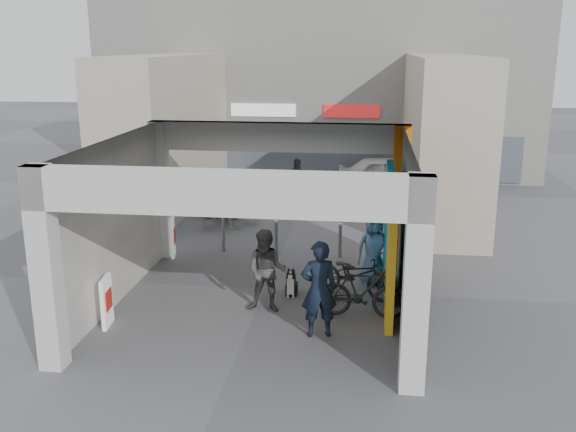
# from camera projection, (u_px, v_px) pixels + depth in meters

# --- Properties ---
(ground) EXTENTS (90.00, 90.00, 0.00)m
(ground) POSITION_uv_depth(u_px,v_px,m) (266.00, 289.00, 14.46)
(ground) COLOR #58585D
(ground) RESTS_ON ground
(arcade_canopy) EXTENTS (6.40, 6.45, 6.40)m
(arcade_canopy) POSITION_uv_depth(u_px,v_px,m) (284.00, 199.00, 13.01)
(arcade_canopy) COLOR #B7B7B2
(arcade_canopy) RESTS_ON ground
(far_building) EXTENTS (18.00, 4.08, 8.00)m
(far_building) POSITION_uv_depth(u_px,v_px,m) (318.00, 77.00, 26.83)
(far_building) COLOR silver
(far_building) RESTS_ON ground
(plaza_bldg_left) EXTENTS (2.00, 9.00, 5.00)m
(plaza_bldg_left) POSITION_uv_depth(u_px,v_px,m) (168.00, 131.00, 21.54)
(plaza_bldg_left) COLOR #ACA18E
(plaza_bldg_left) RESTS_ON ground
(plaza_bldg_right) EXTENTS (2.00, 9.00, 5.00)m
(plaza_bldg_right) POSITION_uv_depth(u_px,v_px,m) (441.00, 136.00, 20.45)
(plaza_bldg_right) COLOR #ACA18E
(plaza_bldg_right) RESTS_ON ground
(bollard_left) EXTENTS (0.09, 0.09, 0.96)m
(bollard_left) POSITION_uv_depth(u_px,v_px,m) (223.00, 234.00, 16.92)
(bollard_left) COLOR gray
(bollard_left) RESTS_ON ground
(bollard_center) EXTENTS (0.09, 0.09, 0.87)m
(bollard_center) POSITION_uv_depth(u_px,v_px,m) (276.00, 237.00, 16.82)
(bollard_center) COLOR gray
(bollard_center) RESTS_ON ground
(bollard_right) EXTENTS (0.09, 0.09, 0.88)m
(bollard_right) POSITION_uv_depth(u_px,v_px,m) (340.00, 241.00, 16.52)
(bollard_right) COLOR gray
(bollard_right) RESTS_ON ground
(advert_board_near) EXTENTS (0.15, 0.56, 1.00)m
(advert_board_near) POSITION_uv_depth(u_px,v_px,m) (107.00, 302.00, 12.44)
(advert_board_near) COLOR white
(advert_board_near) RESTS_ON ground
(advert_board_far) EXTENTS (0.21, 0.55, 1.00)m
(advert_board_far) POSITION_uv_depth(u_px,v_px,m) (173.00, 237.00, 16.57)
(advert_board_far) COLOR white
(advert_board_far) RESTS_ON ground
(cafe_set) EXTENTS (1.53, 1.23, 0.92)m
(cafe_set) POSITION_uv_depth(u_px,v_px,m) (229.00, 215.00, 19.40)
(cafe_set) COLOR #9D9DA2
(cafe_set) RESTS_ON ground
(produce_stand) EXTENTS (1.27, 0.69, 0.83)m
(produce_stand) POSITION_uv_depth(u_px,v_px,m) (222.00, 207.00, 20.39)
(produce_stand) COLOR black
(produce_stand) RESTS_ON ground
(crate_stack) EXTENTS (0.54, 0.48, 0.56)m
(crate_stack) POSITION_uv_depth(u_px,v_px,m) (303.00, 204.00, 21.00)
(crate_stack) COLOR #18551B
(crate_stack) RESTS_ON ground
(border_collie) EXTENTS (0.25, 0.48, 0.66)m
(border_collie) POSITION_uv_depth(u_px,v_px,m) (291.00, 284.00, 13.99)
(border_collie) COLOR black
(border_collie) RESTS_ON ground
(man_with_dog) EXTENTS (0.77, 0.60, 1.87)m
(man_with_dog) POSITION_uv_depth(u_px,v_px,m) (319.00, 289.00, 11.91)
(man_with_dog) COLOR black
(man_with_dog) RESTS_ON ground
(man_back_turned) EXTENTS (0.87, 0.69, 1.73)m
(man_back_turned) POSITION_uv_depth(u_px,v_px,m) (267.00, 271.00, 13.06)
(man_back_turned) COLOR #3D3D40
(man_back_turned) RESTS_ON ground
(man_elderly) EXTENTS (0.94, 0.75, 1.67)m
(man_elderly) POSITION_uv_depth(u_px,v_px,m) (374.00, 249.00, 14.54)
(man_elderly) COLOR #51769E
(man_elderly) RESTS_ON ground
(man_crates) EXTENTS (1.05, 0.60, 1.69)m
(man_crates) POSITION_uv_depth(u_px,v_px,m) (298.00, 184.00, 21.34)
(man_crates) COLOR black
(man_crates) RESTS_ON ground
(bicycle_front) EXTENTS (2.04, 1.33, 1.01)m
(bicycle_front) POSITION_uv_depth(u_px,v_px,m) (354.00, 274.00, 13.92)
(bicycle_front) COLOR black
(bicycle_front) RESTS_ON ground
(bicycle_rear) EXTENTS (1.85, 0.62, 1.09)m
(bicycle_rear) POSITION_uv_depth(u_px,v_px,m) (362.00, 292.00, 12.82)
(bicycle_rear) COLOR black
(bicycle_rear) RESTS_ON ground
(white_van) EXTENTS (4.07, 2.07, 1.33)m
(white_van) POSITION_uv_depth(u_px,v_px,m) (390.00, 174.00, 23.76)
(white_van) COLOR silver
(white_van) RESTS_ON ground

